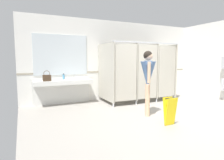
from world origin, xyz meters
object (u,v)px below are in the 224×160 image
at_px(person_standing, 148,75).
at_px(handbag, 47,78).
at_px(soap_dispenser, 64,77).
at_px(wet_floor_sign, 170,111).

relative_size(person_standing, handbag, 5.22).
xyz_separation_m(person_standing, handbag, (-2.33, 2.03, -0.16)).
bearing_deg(handbag, soap_dispenser, 27.29).
relative_size(handbag, wet_floor_sign, 0.52).
bearing_deg(person_standing, handbag, 138.87).
bearing_deg(person_standing, soap_dispenser, 126.99).
bearing_deg(soap_dispenser, person_standing, -53.01).
bearing_deg(soap_dispenser, wet_floor_sign, -61.24).
bearing_deg(wet_floor_sign, soap_dispenser, 118.76).
bearing_deg(handbag, person_standing, -41.13).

